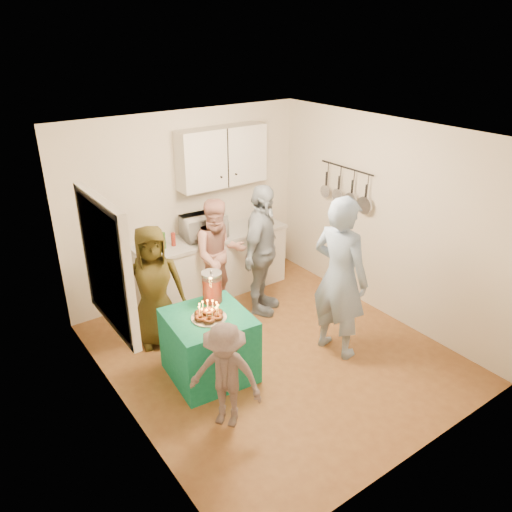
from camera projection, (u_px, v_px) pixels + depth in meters
floor at (273, 352)px, 6.01m from camera, size 4.00×4.00×0.00m
ceiling at (277, 135)px, 4.91m from camera, size 4.00×4.00×0.00m
back_wall at (187, 206)px, 6.94m from camera, size 3.60×3.60×0.00m
left_wall at (117, 303)px, 4.51m from camera, size 4.00×4.00×0.00m
right_wall at (386, 221)px, 6.41m from camera, size 4.00×4.00×0.00m
window_night at (105, 265)px, 4.64m from camera, size 0.04×1.00×1.20m
counter at (213, 266)px, 7.19m from camera, size 2.20×0.58×0.86m
countertop at (212, 237)px, 6.99m from camera, size 2.24×0.62×0.05m
upper_cabinet at (222, 157)px, 6.82m from camera, size 1.30×0.30×0.80m
pot_rack at (344, 186)px, 6.76m from camera, size 0.12×1.00×0.60m
microwave at (203, 226)px, 6.85m from camera, size 0.61×0.44×0.32m
party_table at (209, 346)px, 5.48m from camera, size 0.92×0.92×0.76m
donut_cake at (209, 311)px, 5.25m from camera, size 0.38×0.38×0.18m
punch_jar at (212, 288)px, 5.54m from camera, size 0.22×0.22×0.34m
man_birthday at (340, 278)px, 5.66m from camera, size 0.59×0.79×1.95m
woman_back_left at (153, 287)px, 5.91m from camera, size 0.85×0.67×1.53m
woman_back_center at (219, 255)px, 6.70m from camera, size 0.88×0.76×1.55m
woman_back_right at (262, 251)px, 6.53m from camera, size 1.10×0.97×1.78m
child_near_left at (225, 376)px, 4.72m from camera, size 0.77×0.83×1.12m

